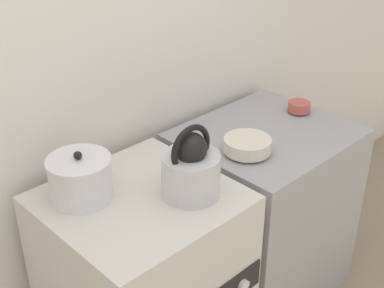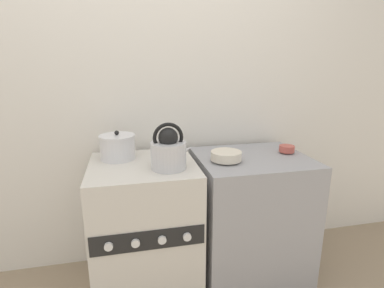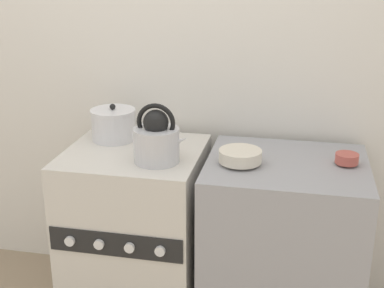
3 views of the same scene
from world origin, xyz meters
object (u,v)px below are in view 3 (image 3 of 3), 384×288
enamel_bowl (240,156)px  small_ceramic_bowl (347,159)px  cooking_pot (114,124)px  stove (137,232)px  kettle (157,140)px

enamel_bowl → small_ceramic_bowl: enamel_bowl is taller
cooking_pot → stove: bearing=-43.4°
stove → kettle: size_ratio=3.23×
kettle → enamel_bowl: size_ratio=1.41×
stove → kettle: bearing=-36.9°
cooking_pot → small_ceramic_bowl: cooking_pot is taller
small_ceramic_bowl → kettle: bearing=-170.3°
kettle → cooking_pot: bearing=139.7°
stove → kettle: kettle is taller
kettle → stove: bearing=143.1°
cooking_pot → kettle: bearing=-40.3°
cooking_pot → small_ceramic_bowl: bearing=-5.3°
cooking_pot → small_ceramic_bowl: (1.08, -0.10, -0.05)m
kettle → small_ceramic_bowl: size_ratio=2.62×
kettle → enamel_bowl: bearing=8.9°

